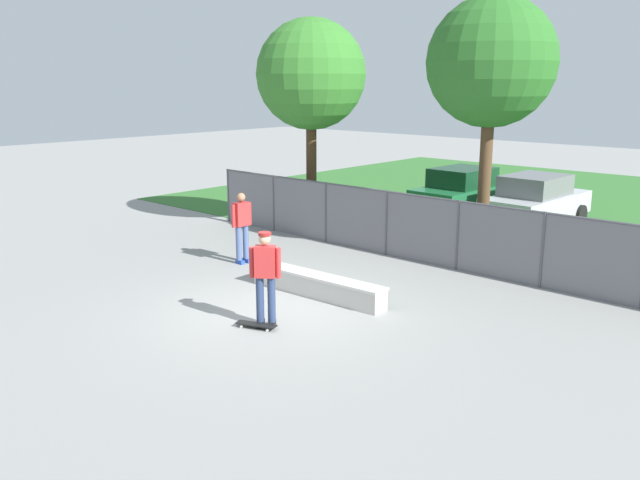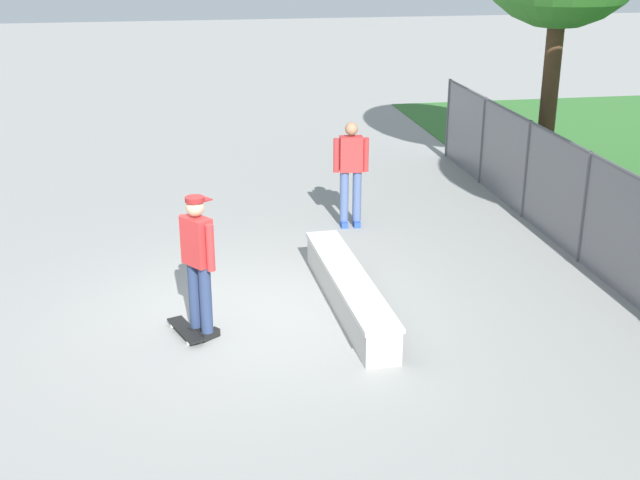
% 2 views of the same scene
% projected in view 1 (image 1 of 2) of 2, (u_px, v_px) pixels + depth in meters
% --- Properties ---
extents(ground_plane, '(80.00, 80.00, 0.00)m').
position_uv_depth(ground_plane, '(271.00, 314.00, 13.22)').
color(ground_plane, gray).
extents(grass_strip, '(27.16, 20.00, 0.02)m').
position_uv_depth(grass_strip, '(575.00, 207.00, 24.44)').
color(grass_strip, '#336B2D').
rests_on(grass_strip, ground).
extents(concrete_ledge, '(3.46, 0.62, 0.49)m').
position_uv_depth(concrete_ledge, '(317.00, 285.00, 14.25)').
color(concrete_ledge, '#B7B5AD').
rests_on(concrete_ledge, ground).
extents(skateboarder, '(0.50, 0.43, 1.84)m').
position_uv_depth(skateboarder, '(265.00, 274.00, 12.30)').
color(skateboarder, black).
rests_on(skateboarder, ground).
extents(skateboard, '(0.82, 0.47, 0.09)m').
position_uv_depth(skateboard, '(256.00, 325.00, 12.42)').
color(skateboard, black).
rests_on(skateboard, ground).
extents(chainlink_fence, '(15.23, 0.07, 1.75)m').
position_uv_depth(chainlink_fence, '(421.00, 226.00, 16.81)').
color(chainlink_fence, '#4C4C51').
rests_on(chainlink_fence, ground).
extents(tree_near_left, '(3.32, 3.32, 6.41)m').
position_uv_depth(tree_near_left, '(311.00, 75.00, 19.77)').
color(tree_near_left, '#47301E').
rests_on(tree_near_left, ground).
extents(tree_near_right, '(3.24, 3.24, 6.63)m').
position_uv_depth(tree_near_right, '(491.00, 63.00, 16.31)').
color(tree_near_right, '#513823').
rests_on(tree_near_right, ground).
extents(car_green, '(2.17, 4.28, 1.66)m').
position_uv_depth(car_green, '(464.00, 191.00, 22.81)').
color(car_green, '#1E6638').
rests_on(car_green, ground).
extents(car_silver, '(2.17, 4.28, 1.66)m').
position_uv_depth(car_silver, '(536.00, 200.00, 21.04)').
color(car_silver, '#B7BABF').
rests_on(car_silver, ground).
extents(bystander, '(0.30, 0.60, 1.82)m').
position_uv_depth(bystander, '(242.00, 224.00, 16.70)').
color(bystander, '#2647A5').
rests_on(bystander, ground).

